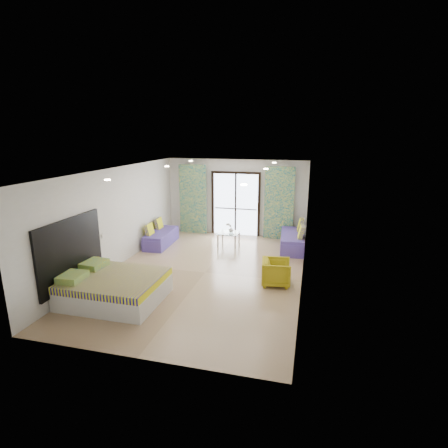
% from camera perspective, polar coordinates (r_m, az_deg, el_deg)
% --- Properties ---
extents(floor, '(5.00, 7.50, 0.01)m').
position_cam_1_polar(floor, '(9.35, -3.10, -7.91)').
color(floor, '#96795A').
rests_on(floor, ground).
extents(ceiling, '(5.00, 7.50, 0.01)m').
position_cam_1_polar(ceiling, '(8.68, -3.35, 8.78)').
color(ceiling, silver).
rests_on(ceiling, ground).
extents(wall_back, '(5.00, 0.01, 2.70)m').
position_cam_1_polar(wall_back, '(12.46, 1.95, 4.33)').
color(wall_back, silver).
rests_on(wall_back, ground).
extents(wall_front, '(5.00, 0.01, 2.70)m').
position_cam_1_polar(wall_front, '(5.65, -14.81, -9.20)').
color(wall_front, silver).
rests_on(wall_front, ground).
extents(wall_left, '(0.01, 7.50, 2.70)m').
position_cam_1_polar(wall_left, '(9.94, -17.11, 1.01)').
color(wall_left, silver).
rests_on(wall_left, ground).
extents(wall_right, '(0.01, 7.50, 2.70)m').
position_cam_1_polar(wall_right, '(8.53, 13.02, -0.92)').
color(wall_right, silver).
rests_on(wall_right, ground).
extents(balcony_door, '(1.76, 0.08, 2.28)m').
position_cam_1_polar(balcony_door, '(12.45, 1.91, 3.89)').
color(balcony_door, black).
rests_on(balcony_door, floor).
extents(balcony_rail, '(1.52, 0.03, 0.04)m').
position_cam_1_polar(balcony_rail, '(12.52, 1.91, 2.51)').
color(balcony_rail, '#595451').
rests_on(balcony_rail, balcony_door).
extents(curtain_left, '(1.00, 0.10, 2.50)m').
position_cam_1_polar(curtain_left, '(12.73, -5.08, 4.04)').
color(curtain_left, beige).
rests_on(curtain_left, floor).
extents(curtain_right, '(1.00, 0.10, 2.50)m').
position_cam_1_polar(curtain_right, '(12.08, 8.97, 3.33)').
color(curtain_right, beige).
rests_on(curtain_right, floor).
extents(downlight_a, '(0.12, 0.12, 0.02)m').
position_cam_1_polar(downlight_a, '(7.47, -18.49, 6.86)').
color(downlight_a, '#FFE0B2').
rests_on(downlight_a, ceiling).
extents(downlight_b, '(0.12, 0.12, 0.02)m').
position_cam_1_polar(downlight_b, '(6.41, 3.26, 6.41)').
color(downlight_b, '#FFE0B2').
rests_on(downlight_b, ceiling).
extents(downlight_c, '(0.12, 0.12, 0.02)m').
position_cam_1_polar(downlight_c, '(10.11, -9.30, 9.27)').
color(downlight_c, '#FFE0B2').
rests_on(downlight_c, ceiling).
extents(downlight_d, '(0.12, 0.12, 0.02)m').
position_cam_1_polar(downlight_d, '(9.35, 6.85, 8.94)').
color(downlight_d, '#FFE0B2').
rests_on(downlight_d, ceiling).
extents(downlight_e, '(0.12, 0.12, 0.02)m').
position_cam_1_polar(downlight_e, '(11.96, -5.46, 10.21)').
color(downlight_e, '#FFE0B2').
rests_on(downlight_e, ceiling).
extents(downlight_f, '(0.12, 0.12, 0.02)m').
position_cam_1_polar(downlight_f, '(11.33, 8.21, 9.88)').
color(downlight_f, '#FFE0B2').
rests_on(downlight_f, ceiling).
extents(headboard, '(0.06, 2.10, 1.50)m').
position_cam_1_polar(headboard, '(8.43, -23.69, -4.14)').
color(headboard, black).
rests_on(headboard, floor).
extents(switch_plate, '(0.02, 0.10, 0.10)m').
position_cam_1_polar(switch_plate, '(9.39, -19.14, -1.83)').
color(switch_plate, silver).
rests_on(switch_plate, wall_left).
extents(bed, '(2.04, 1.67, 0.71)m').
position_cam_1_polar(bed, '(8.15, -17.58, -9.89)').
color(bed, silver).
rests_on(bed, floor).
extents(daybed_left, '(0.70, 1.67, 0.81)m').
position_cam_1_polar(daybed_left, '(11.67, -10.28, -2.17)').
color(daybed_left, '#514099').
rests_on(daybed_left, floor).
extents(daybed_right, '(0.83, 1.86, 0.90)m').
position_cam_1_polar(daybed_right, '(11.30, 11.14, -2.64)').
color(daybed_right, '#514099').
rests_on(daybed_right, floor).
extents(coffee_table, '(0.67, 0.67, 0.76)m').
position_cam_1_polar(coffee_table, '(11.42, 0.77, -1.60)').
color(coffee_table, silver).
rests_on(coffee_table, floor).
extents(vase, '(0.17, 0.18, 0.16)m').
position_cam_1_polar(vase, '(11.42, 1.16, -0.92)').
color(vase, white).
rests_on(vase, coffee_table).
extents(armchair, '(0.70, 0.74, 0.69)m').
position_cam_1_polar(armchair, '(8.62, 8.52, -7.60)').
color(armchair, '#AE9D16').
rests_on(armchair, floor).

